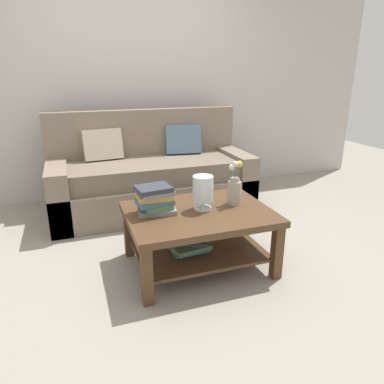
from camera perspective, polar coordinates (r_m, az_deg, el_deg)
The scene contains 7 objects.
ground_plane at distance 3.15m, azimuth -2.78°, elevation -8.61°, with size 10.00×10.00×0.00m, color gray.
back_wall at distance 4.40m, azimuth -9.58°, elevation 17.37°, with size 6.40×0.12×2.70m, color #BCB7B2.
couch at distance 3.89m, azimuth -6.68°, elevation 2.54°, with size 2.11×0.90×1.06m.
coffee_table at distance 2.69m, azimuth 0.95°, elevation -5.70°, with size 1.07×0.80×0.47m.
book_stack_main at distance 2.59m, azimuth -5.99°, elevation -1.17°, with size 0.30×0.23×0.20m.
glass_hurricane_vase at distance 2.63m, azimuth 1.78°, elevation 0.33°, with size 0.15×0.15×0.26m.
flower_pitcher at distance 2.76m, azimuth 6.87°, elevation 0.62°, with size 0.11×0.11×0.35m.
Camera 1 is at (-0.78, -2.68, 1.46)m, focal length 32.96 mm.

